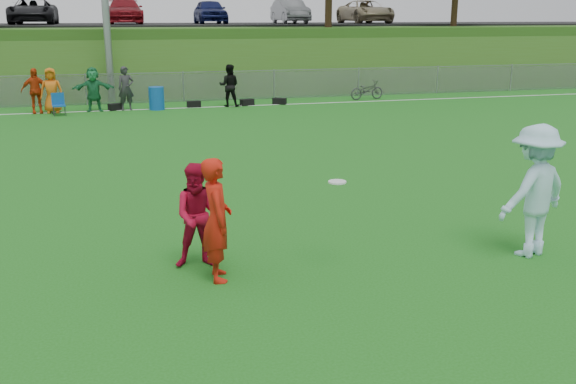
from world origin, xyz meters
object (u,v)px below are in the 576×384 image
object	(u,v)px
player_blue	(534,191)
recycling_bin	(157,98)
player_red_left	(217,220)
frisbee	(337,182)
player_red_center	(199,216)
bicycle	(367,90)

from	to	relation	value
player_blue	recycling_bin	xyz separation A→B (m)	(-4.48, 17.66, -0.57)
player_red_left	frisbee	distance (m)	1.79
frisbee	recycling_bin	world-z (taller)	frisbee
recycling_bin	player_red_center	bearing A→B (deg)	-91.68
player_red_left	recycling_bin	xyz separation A→B (m)	(0.32, 17.36, -0.43)
frisbee	bicycle	bearing A→B (deg)	66.91
recycling_bin	bicycle	bearing A→B (deg)	5.06
player_red_left	frisbee	world-z (taller)	player_red_left
recycling_bin	bicycle	xyz separation A→B (m)	(9.18, 0.81, -0.03)
player_red_center	recycling_bin	bearing A→B (deg)	94.84
bicycle	player_blue	bearing A→B (deg)	157.50
recycling_bin	frisbee	bearing A→B (deg)	-85.36
player_red_left	player_blue	xyz separation A→B (m)	(4.80, -0.30, 0.15)
player_red_center	frisbee	distance (m)	2.06
player_red_left	player_red_center	distance (m)	0.57
player_red_left	player_red_center	world-z (taller)	player_red_left
player_blue	recycling_bin	world-z (taller)	player_blue
frisbee	bicycle	size ratio (longest dim) A/B	0.16
player_red_center	frisbee	xyz separation A→B (m)	(1.91, -0.58, 0.52)
frisbee	bicycle	distance (m)	19.82
bicycle	player_red_center	bearing A→B (deg)	143.03
recycling_bin	player_blue	bearing A→B (deg)	-75.76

